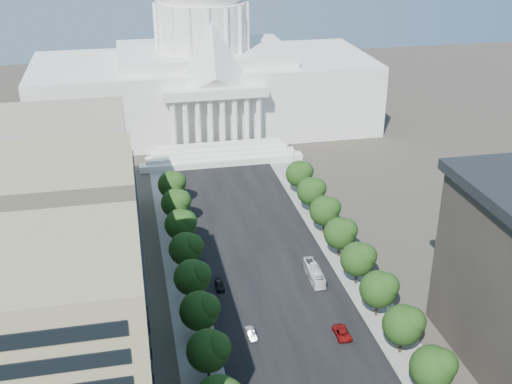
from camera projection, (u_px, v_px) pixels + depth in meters
road_asphalt at (259, 251)px, 154.07m from camera, size 30.00×260.00×0.01m
sidewalk_left at (180, 260)px, 150.54m from camera, size 8.00×260.00×0.02m
sidewalk_right at (334, 243)px, 157.60m from camera, size 8.00×260.00×0.02m
capitol at (204, 73)px, 230.03m from camera, size 120.00×56.00×73.00m
office_block_left at (8, 328)px, 94.11m from camera, size 40.00×52.00×40.00m
office_block_left_far at (47, 195)px, 147.75m from camera, size 38.00×52.00×30.00m
tree_l_d at (210, 350)px, 110.58m from camera, size 7.79×7.60×9.97m
tree_l_e at (201, 310)px, 121.24m from camera, size 7.79×7.60×9.97m
tree_l_f at (194, 277)px, 131.91m from camera, size 7.79×7.60×9.97m
tree_l_g at (187, 248)px, 142.58m from camera, size 7.79×7.60×9.97m
tree_l_h at (182, 224)px, 153.24m from camera, size 7.79×7.60×9.97m
tree_l_i at (177, 202)px, 163.91m from camera, size 7.79×7.60×9.97m
tree_l_j at (173, 184)px, 174.58m from camera, size 7.79×7.60×9.97m
tree_r_c at (435, 367)px, 106.60m from camera, size 7.79×7.60×9.97m
tree_r_d at (405, 324)px, 117.27m from camera, size 7.79×7.60×9.97m
tree_r_e at (380, 288)px, 127.93m from camera, size 7.79×7.60×9.97m
tree_r_f at (359, 258)px, 138.60m from camera, size 7.79×7.60×9.97m
tree_r_g at (341, 232)px, 149.27m from camera, size 7.79×7.60×9.97m
tree_r_h at (326, 210)px, 159.93m from camera, size 7.79×7.60×9.97m
tree_r_i at (312, 190)px, 170.60m from camera, size 7.79×7.60×9.97m
tree_r_j at (300, 173)px, 181.26m from camera, size 7.79×7.60×9.97m
streetlight_b at (445, 372)px, 106.44m from camera, size 2.61×0.44×9.00m
streetlight_c at (387, 290)px, 128.66m from camera, size 2.61×0.44×9.00m
streetlight_d at (346, 232)px, 150.88m from camera, size 2.61×0.44×9.00m
streetlight_e at (316, 189)px, 173.10m from camera, size 2.61×0.44×9.00m
streetlight_f at (292, 156)px, 195.33m from camera, size 2.61×0.44×9.00m
car_silver at (251, 334)px, 123.94m from camera, size 1.84×4.36×1.40m
car_red at (342, 332)px, 124.19m from camera, size 2.78×5.89×1.63m
car_dark_b at (220, 286)px, 139.35m from camera, size 1.94×4.56×1.31m
city_bus at (314, 273)px, 142.47m from camera, size 2.82×10.82×2.99m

